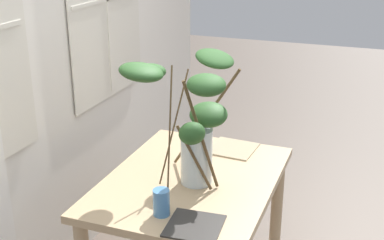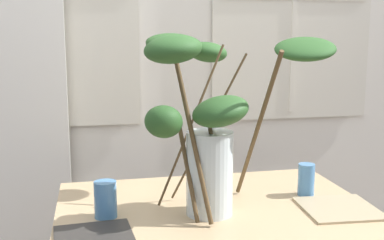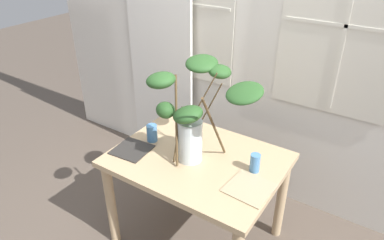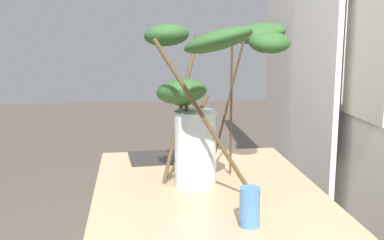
{
  "view_description": "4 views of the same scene",
  "coord_description": "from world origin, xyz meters",
  "px_view_note": "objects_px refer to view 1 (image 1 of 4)",
  "views": [
    {
      "loc": [
        -2.28,
        -0.86,
        2.02
      ],
      "look_at": [
        -0.03,
        -0.02,
        1.1
      ],
      "focal_mm": 48.09,
      "sensor_mm": 36.0,
      "label": 1
    },
    {
      "loc": [
        -0.43,
        -1.63,
        1.39
      ],
      "look_at": [
        -0.1,
        -0.04,
        1.1
      ],
      "focal_mm": 45.42,
      "sensor_mm": 36.0,
      "label": 2
    },
    {
      "loc": [
        1.06,
        -1.68,
        2.18
      ],
      "look_at": [
        -0.03,
        -0.02,
        1.05
      ],
      "focal_mm": 33.27,
      "sensor_mm": 36.0,
      "label": 3
    },
    {
      "loc": [
        1.79,
        -0.28,
        1.38
      ],
      "look_at": [
        -0.1,
        -0.04,
        1.01
      ],
      "focal_mm": 45.67,
      "sensor_mm": 36.0,
      "label": 4
    }
  ],
  "objects_px": {
    "plate_square_left": "(195,226)",
    "drinking_glass_blue_left": "(161,202)",
    "dining_table": "(192,198)",
    "vase_with_branches": "(190,115)",
    "plate_square_right": "(233,148)",
    "drinking_glass_blue_right": "(202,138)"
  },
  "relations": [
    {
      "from": "vase_with_branches",
      "to": "drinking_glass_blue_right",
      "type": "xyz_separation_m",
      "value": [
        0.41,
        0.08,
        -0.3
      ]
    },
    {
      "from": "plate_square_left",
      "to": "plate_square_right",
      "type": "distance_m",
      "value": 0.87
    },
    {
      "from": "plate_square_left",
      "to": "plate_square_right",
      "type": "height_order",
      "value": "same"
    },
    {
      "from": "plate_square_left",
      "to": "drinking_glass_blue_left",
      "type": "bearing_deg",
      "value": 76.82
    },
    {
      "from": "drinking_glass_blue_left",
      "to": "dining_table",
      "type": "bearing_deg",
      "value": -0.25
    },
    {
      "from": "plate_square_left",
      "to": "drinking_glass_blue_right",
      "type": "bearing_deg",
      "value": 17.27
    },
    {
      "from": "vase_with_branches",
      "to": "dining_table",
      "type": "bearing_deg",
      "value": 4.24
    },
    {
      "from": "plate_square_right",
      "to": "vase_with_branches",
      "type": "bearing_deg",
      "value": 168.23
    },
    {
      "from": "drinking_glass_blue_left",
      "to": "drinking_glass_blue_right",
      "type": "relative_size",
      "value": 1.01
    },
    {
      "from": "plate_square_left",
      "to": "dining_table",
      "type": "bearing_deg",
      "value": 22.28
    },
    {
      "from": "vase_with_branches",
      "to": "drinking_glass_blue_right",
      "type": "height_order",
      "value": "vase_with_branches"
    },
    {
      "from": "plate_square_left",
      "to": "plate_square_right",
      "type": "xyz_separation_m",
      "value": [
        0.87,
        0.08,
        -0.0
      ]
    },
    {
      "from": "vase_with_branches",
      "to": "drinking_glass_blue_right",
      "type": "distance_m",
      "value": 0.52
    },
    {
      "from": "vase_with_branches",
      "to": "plate_square_right",
      "type": "bearing_deg",
      "value": -11.77
    },
    {
      "from": "plate_square_right",
      "to": "drinking_glass_blue_right",
      "type": "bearing_deg",
      "value": 105.6
    },
    {
      "from": "vase_with_branches",
      "to": "plate_square_left",
      "type": "xyz_separation_m",
      "value": [
        -0.41,
        -0.18,
        -0.36
      ]
    },
    {
      "from": "dining_table",
      "to": "vase_with_branches",
      "type": "distance_m",
      "value": 0.49
    },
    {
      "from": "dining_table",
      "to": "plate_square_left",
      "type": "xyz_separation_m",
      "value": [
        -0.44,
        -0.18,
        0.12
      ]
    },
    {
      "from": "vase_with_branches",
      "to": "drinking_glass_blue_left",
      "type": "xyz_separation_m",
      "value": [
        -0.37,
        0.0,
        -0.3
      ]
    },
    {
      "from": "drinking_glass_blue_left",
      "to": "drinking_glass_blue_right",
      "type": "bearing_deg",
      "value": 5.52
    },
    {
      "from": "vase_with_branches",
      "to": "drinking_glass_blue_left",
      "type": "height_order",
      "value": "vase_with_branches"
    },
    {
      "from": "dining_table",
      "to": "plate_square_left",
      "type": "relative_size",
      "value": 4.73
    }
  ]
}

